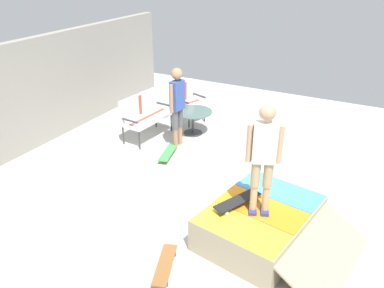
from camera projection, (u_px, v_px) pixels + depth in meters
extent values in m
cube|color=beige|center=(199.00, 189.00, 7.21)|extent=(12.00, 12.00, 0.10)
cube|color=gray|center=(34.00, 94.00, 8.36)|extent=(9.00, 0.20, 2.32)
cube|color=tan|center=(260.00, 223.00, 5.80)|extent=(2.00, 1.62, 0.52)
cube|color=yellow|center=(240.00, 228.00, 5.26)|extent=(0.79, 1.37, 0.01)
cube|color=orange|center=(261.00, 208.00, 5.68)|extent=(0.79, 1.37, 0.01)
cube|color=#4C99D8|center=(280.00, 190.00, 6.10)|extent=(0.79, 1.37, 0.01)
cylinder|color=#B2B2B7|center=(225.00, 195.00, 6.05)|extent=(1.71, 0.35, 0.05)
cube|color=tan|center=(325.00, 252.00, 5.26)|extent=(1.86, 1.04, 0.44)
cylinder|color=#38383D|center=(139.00, 140.00, 8.45)|extent=(0.04, 0.04, 0.44)
cylinder|color=#38383D|center=(171.00, 123.00, 9.32)|extent=(0.04, 0.04, 0.44)
cylinder|color=#38383D|center=(123.00, 135.00, 8.68)|extent=(0.04, 0.04, 0.44)
cylinder|color=#38383D|center=(156.00, 119.00, 9.55)|extent=(0.04, 0.04, 0.44)
cube|color=silver|center=(148.00, 118.00, 8.88)|extent=(1.30, 0.67, 0.08)
cube|color=#B74738|center=(148.00, 117.00, 8.87)|extent=(1.21, 0.22, 0.00)
cube|color=silver|center=(139.00, 105.00, 8.87)|extent=(1.25, 0.20, 0.50)
cube|color=#B74738|center=(139.00, 105.00, 8.87)|extent=(0.11, 0.09, 0.46)
cube|color=#38383D|center=(129.00, 120.00, 8.36)|extent=(0.08, 0.47, 0.04)
cube|color=#38383D|center=(163.00, 104.00, 9.27)|extent=(0.08, 0.47, 0.04)
cylinder|color=#38383D|center=(189.00, 119.00, 9.52)|extent=(0.04, 0.04, 0.44)
cylinder|color=#38383D|center=(205.00, 114.00, 9.86)|extent=(0.04, 0.04, 0.44)
cylinder|color=#38383D|center=(176.00, 114.00, 9.83)|extent=(0.04, 0.04, 0.44)
cylinder|color=#38383D|center=(192.00, 109.00, 10.16)|extent=(0.04, 0.04, 0.44)
cube|color=silver|center=(190.00, 104.00, 9.73)|extent=(0.76, 0.72, 0.08)
cube|color=#B74738|center=(190.00, 102.00, 9.71)|extent=(0.58, 0.28, 0.00)
cube|color=silver|center=(184.00, 91.00, 9.75)|extent=(0.61, 0.27, 0.50)
cube|color=#B74738|center=(184.00, 91.00, 9.75)|extent=(0.12, 0.11, 0.46)
cube|color=#38383D|center=(182.00, 101.00, 9.48)|extent=(0.19, 0.46, 0.04)
cube|color=#38383D|center=(199.00, 95.00, 9.84)|extent=(0.19, 0.46, 0.04)
cylinder|color=#38383D|center=(193.00, 123.00, 9.17)|extent=(0.06, 0.06, 0.55)
cylinder|color=#38383D|center=(193.00, 133.00, 9.29)|extent=(0.44, 0.44, 0.03)
cylinder|color=#4C6660|center=(193.00, 112.00, 9.05)|extent=(0.90, 0.90, 0.02)
cube|color=silver|center=(176.00, 148.00, 8.57)|extent=(0.14, 0.25, 0.05)
cylinder|color=#9E7051|center=(176.00, 138.00, 8.46)|extent=(0.10, 0.10, 0.42)
cylinder|color=#4C4C51|center=(175.00, 120.00, 8.27)|extent=(0.13, 0.13, 0.42)
cube|color=silver|center=(180.00, 145.00, 8.69)|extent=(0.14, 0.25, 0.05)
cylinder|color=#9E7051|center=(180.00, 135.00, 8.59)|extent=(0.10, 0.10, 0.42)
cylinder|color=#4C4C51|center=(180.00, 117.00, 8.40)|extent=(0.13, 0.13, 0.42)
cube|color=#334C99|center=(177.00, 95.00, 8.10)|extent=(0.34, 0.22, 0.63)
sphere|color=#9E7051|center=(177.00, 74.00, 7.90)|extent=(0.24, 0.24, 0.24)
cylinder|color=#9E7051|center=(171.00, 99.00, 7.96)|extent=(0.08, 0.08, 0.60)
cylinder|color=#9E7051|center=(183.00, 94.00, 8.26)|extent=(0.08, 0.08, 0.60)
cube|color=navy|center=(264.00, 210.00, 5.57)|extent=(0.26, 0.19, 0.05)
cylinder|color=tan|center=(266.00, 198.00, 5.47)|extent=(0.10, 0.10, 0.39)
cylinder|color=tan|center=(268.00, 174.00, 5.30)|extent=(0.13, 0.13, 0.39)
cube|color=navy|center=(253.00, 210.00, 5.59)|extent=(0.26, 0.19, 0.05)
cylinder|color=tan|center=(254.00, 197.00, 5.49)|extent=(0.10, 0.10, 0.39)
cylinder|color=tan|center=(256.00, 174.00, 5.32)|extent=(0.13, 0.13, 0.39)
cube|color=silver|center=(265.00, 143.00, 5.10)|extent=(0.29, 0.36, 0.57)
sphere|color=tan|center=(268.00, 112.00, 4.91)|extent=(0.22, 0.22, 0.22)
cylinder|color=tan|center=(280.00, 145.00, 5.09)|extent=(0.08, 0.08, 0.54)
cylinder|color=tan|center=(249.00, 143.00, 5.13)|extent=(0.08, 0.08, 0.54)
cube|color=#3F8C4C|center=(168.00, 153.00, 8.20)|extent=(0.82, 0.38, 0.02)
cylinder|color=gold|center=(176.00, 150.00, 8.46)|extent=(0.06, 0.04, 0.06)
cylinder|color=gold|center=(169.00, 149.00, 8.49)|extent=(0.06, 0.04, 0.06)
cylinder|color=gold|center=(168.00, 162.00, 7.97)|extent=(0.06, 0.04, 0.06)
cylinder|color=gold|center=(160.00, 161.00, 8.00)|extent=(0.06, 0.04, 0.06)
cube|color=brown|center=(165.00, 264.00, 5.26)|extent=(0.82, 0.46, 0.02)
cylinder|color=#333333|center=(175.00, 254.00, 5.52)|extent=(0.06, 0.05, 0.06)
cylinder|color=#333333|center=(164.00, 253.00, 5.55)|extent=(0.06, 0.05, 0.06)
cylinder|color=#333333|center=(167.00, 284.00, 5.03)|extent=(0.06, 0.05, 0.06)
cylinder|color=#333333|center=(155.00, 283.00, 5.05)|extent=(0.06, 0.05, 0.06)
cube|color=black|center=(238.00, 200.00, 5.68)|extent=(0.81, 0.51, 0.01)
cylinder|color=silver|center=(255.00, 200.00, 5.80)|extent=(0.06, 0.05, 0.06)
cylinder|color=silver|center=(247.00, 195.00, 5.92)|extent=(0.06, 0.05, 0.06)
cylinder|color=silver|center=(227.00, 214.00, 5.50)|extent=(0.06, 0.05, 0.06)
cylinder|color=silver|center=(219.00, 208.00, 5.61)|extent=(0.06, 0.05, 0.06)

